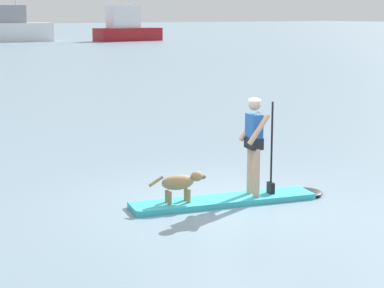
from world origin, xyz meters
name	(u,v)px	position (x,y,z in m)	size (l,w,h in m)	color
ground_plane	(223,203)	(0.00, 0.00, 0.00)	(400.00, 400.00, 0.00)	gray
paddleboard	(235,199)	(0.22, -0.05, 0.05)	(3.64, 1.46, 0.10)	#33B2BF
person_paddler	(255,139)	(0.57, -0.14, 1.11)	(0.66, 0.56, 1.75)	tan
dog	(181,183)	(-0.77, 0.19, 0.44)	(1.02, 0.36, 0.52)	#997A51
moored_boat_far_port	(12,28)	(19.51, 68.37, 1.59)	(9.00, 3.86, 9.66)	white
moored_boat_starboard	(126,28)	(31.56, 62.93, 1.53)	(8.10, 3.04, 9.07)	maroon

